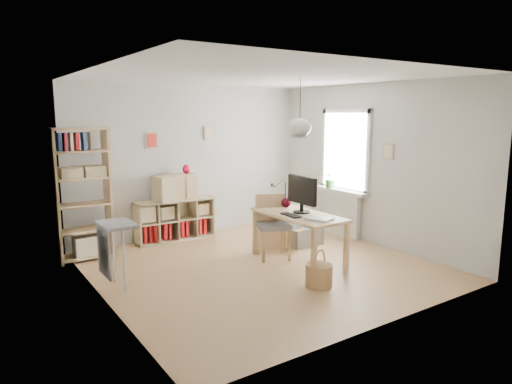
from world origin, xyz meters
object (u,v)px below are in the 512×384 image
chair (272,222)px  drawer_chest (175,187)px  desk (298,220)px  monitor (302,192)px  tall_bookshelf (82,189)px  storage_chest (300,232)px  cube_shelf (173,223)px

chair → drawer_chest: 1.96m
desk → monitor: 0.41m
tall_bookshelf → monitor: bearing=-36.0°
desk → storage_chest: (0.67, 0.77, -0.45)m
chair → storage_chest: 0.94m
cube_shelf → drawer_chest: size_ratio=1.85×
drawer_chest → chair: bearing=-75.8°
tall_bookshelf → chair: bearing=-31.3°
chair → cube_shelf: bearing=138.0°
tall_bookshelf → monitor: tall_bookshelf is taller
cube_shelf → tall_bookshelf: 1.77m
tall_bookshelf → storage_chest: tall_bookshelf is taller
storage_chest → monitor: bearing=-131.1°
cube_shelf → desk: bearing=-65.4°
cube_shelf → monitor: (1.10, -2.21, 0.76)m
tall_bookshelf → monitor: 3.29m
storage_chest → monitor: monitor is taller
storage_chest → drawer_chest: drawer_chest is taller
cube_shelf → tall_bookshelf: (-1.56, -0.28, 0.79)m
chair → storage_chest: size_ratio=1.36×
drawer_chest → tall_bookshelf: bearing=176.7°
monitor → drawer_chest: (-1.06, 2.17, -0.12)m
monitor → drawer_chest: size_ratio=0.83×
desk → monitor: monitor is taller
desk → chair: bearing=107.0°
monitor → desk: bearing=-164.5°
cube_shelf → tall_bookshelf: bearing=-169.8°
desk → drawer_chest: (-0.98, 2.19, 0.28)m
storage_chest → monitor: (-0.60, -0.75, 0.85)m
cube_shelf → tall_bookshelf: size_ratio=0.70×
desk → monitor: (0.08, 0.02, 0.40)m
desk → tall_bookshelf: bearing=143.0°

